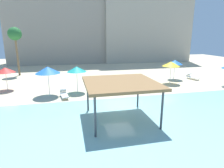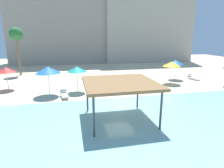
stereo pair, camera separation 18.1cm
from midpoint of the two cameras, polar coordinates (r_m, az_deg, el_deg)
ground_plane at (r=16.39m, az=2.66°, el=-6.05°), size 80.00×80.00×0.00m
lagoon_water at (r=11.84m, az=9.47°, el=-14.49°), size 44.00×13.50×0.04m
shade_pavilion at (r=12.61m, az=2.86°, el=0.03°), size 4.82×4.82×2.73m
beach_umbrella_red_0 at (r=23.13m, az=-29.44°, el=3.80°), size 2.03×2.03×2.51m
beach_umbrella_yellow_1 at (r=24.13m, az=18.00°, el=5.82°), size 2.16×2.16×2.74m
beach_umbrella_teal_2 at (r=19.62m, az=-10.41°, el=4.50°), size 1.98×1.98×2.72m
beach_umbrella_blue_5 at (r=26.72m, az=19.07°, el=6.28°), size 2.02×2.02×2.63m
beach_umbrella_blue_6 at (r=19.12m, az=-18.72°, el=4.09°), size 2.37×2.37×2.89m
lounge_chair_0 at (r=27.94m, az=23.67°, el=1.97°), size 1.04×1.99×0.74m
lounge_chair_2 at (r=21.33m, az=5.96°, el=-0.37°), size 1.01×1.98×0.74m
lounge_chair_3 at (r=18.59m, az=-14.15°, el=-2.93°), size 0.89×1.97×0.74m
palm_tree_0 at (r=31.25m, az=-27.08°, el=13.13°), size 1.90×1.90×7.06m
hotel_block_0 at (r=45.13m, az=-14.81°, el=19.54°), size 21.75×9.19×20.45m
hotel_block_1 at (r=47.94m, az=10.23°, el=20.15°), size 20.23×9.50×21.66m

